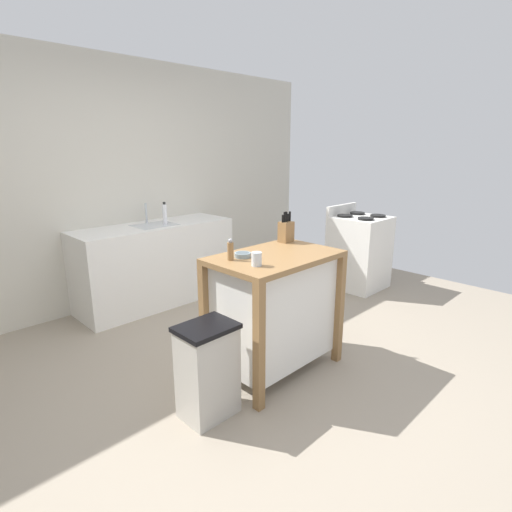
# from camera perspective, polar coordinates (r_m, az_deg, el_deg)

# --- Properties ---
(ground_plane) EXTENTS (6.89, 6.89, 0.00)m
(ground_plane) POSITION_cam_1_polar(r_m,az_deg,el_deg) (3.19, -1.08, -16.85)
(ground_plane) COLOR gray
(ground_plane) RESTS_ON ground
(wall_back) EXTENTS (5.89, 0.10, 2.60)m
(wall_back) POSITION_cam_1_polar(r_m,az_deg,el_deg) (4.57, -20.88, 9.33)
(wall_back) COLOR beige
(wall_back) RESTS_ON ground
(kitchen_island) EXTENTS (0.96, 0.62, 0.93)m
(kitchen_island) POSITION_cam_1_polar(r_m,az_deg,el_deg) (3.08, 2.64, -7.19)
(kitchen_island) COLOR olive
(kitchen_island) RESTS_ON ground
(knife_block) EXTENTS (0.11, 0.09, 0.25)m
(knife_block) POSITION_cam_1_polar(r_m,az_deg,el_deg) (3.33, 4.29, 3.58)
(knife_block) COLOR olive
(knife_block) RESTS_ON kitchen_island
(bowl_stoneware_deep) EXTENTS (0.12, 0.12, 0.03)m
(bowl_stoneware_deep) POSITION_cam_1_polar(r_m,az_deg,el_deg) (2.87, -1.91, 0.18)
(bowl_stoneware_deep) COLOR gray
(bowl_stoneware_deep) RESTS_ON kitchen_island
(drinking_cup) EXTENTS (0.07, 0.07, 0.09)m
(drinking_cup) POSITION_cam_1_polar(r_m,az_deg,el_deg) (2.65, 0.08, -0.43)
(drinking_cup) COLOR silver
(drinking_cup) RESTS_ON kitchen_island
(pepper_grinder) EXTENTS (0.04, 0.04, 0.15)m
(pepper_grinder) POSITION_cam_1_polar(r_m,az_deg,el_deg) (2.79, -3.65, 0.84)
(pepper_grinder) COLOR olive
(pepper_grinder) RESTS_ON kitchen_island
(trash_bin) EXTENTS (0.36, 0.28, 0.63)m
(trash_bin) POSITION_cam_1_polar(r_m,az_deg,el_deg) (2.68, -6.89, -15.86)
(trash_bin) COLOR #B7B2A8
(trash_bin) RESTS_ON ground
(sink_counter) EXTENTS (1.73, 0.60, 0.88)m
(sink_counter) POSITION_cam_1_polar(r_m,az_deg,el_deg) (4.58, -13.99, -1.06)
(sink_counter) COLOR white
(sink_counter) RESTS_ON ground
(sink_faucet) EXTENTS (0.02, 0.02, 0.22)m
(sink_faucet) POSITION_cam_1_polar(r_m,az_deg,el_deg) (4.58, -15.35, 5.90)
(sink_faucet) COLOR #B7BCC1
(sink_faucet) RESTS_ON sink_counter
(bottle_hand_soap) EXTENTS (0.05, 0.05, 0.24)m
(bottle_hand_soap) POSITION_cam_1_polar(r_m,az_deg,el_deg) (4.46, -12.85, 5.87)
(bottle_hand_soap) COLOR white
(bottle_hand_soap) RESTS_ON sink_counter
(stove) EXTENTS (0.60, 0.60, 1.00)m
(stove) POSITION_cam_1_polar(r_m,az_deg,el_deg) (5.08, 14.40, 0.61)
(stove) COLOR white
(stove) RESTS_ON ground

